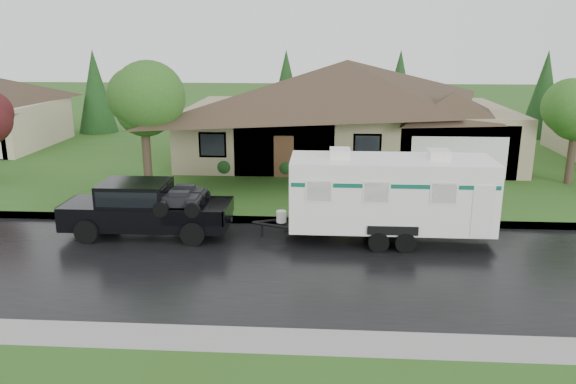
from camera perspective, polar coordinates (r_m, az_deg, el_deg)
The scene contains 9 objects.
ground at distance 19.80m, azimuth 1.28°, elevation -5.21°, with size 140.00×140.00×0.00m, color #31551A.
road at distance 17.94m, azimuth 1.00°, elevation -7.45°, with size 140.00×8.00×0.01m, color black.
curb at distance 21.89m, azimuth 1.54°, elevation -2.94°, with size 140.00×0.50×0.15m, color gray.
lawn at distance 34.22m, azimuth 2.38°, elevation 3.82°, with size 140.00×26.00×0.15m, color #31551A.
house_main at distance 32.56m, azimuth 6.49°, elevation 9.40°, with size 19.44×10.80×6.90m.
tree_left_green at distance 26.22m, azimuth -14.49°, elevation 8.67°, with size 3.44×3.44×5.70m.
shrub_row at distance 28.55m, azimuth 6.12°, elevation 2.56°, with size 13.60×1.00×1.00m.
pickup_truck at distance 20.96m, azimuth -14.43°, elevation -1.46°, with size 5.94×2.26×1.98m.
travel_trailer at distance 19.88m, azimuth 10.34°, elevation -0.08°, with size 7.33×2.58×3.29m.
Camera 1 is at (0.76, -18.50, 7.00)m, focal length 35.00 mm.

